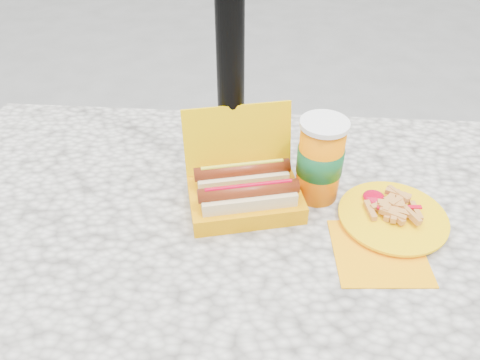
{
  "coord_description": "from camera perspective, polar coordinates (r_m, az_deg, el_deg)",
  "views": [
    {
      "loc": [
        0.07,
        -0.61,
        1.34
      ],
      "look_at": [
        0.02,
        0.07,
        0.8
      ],
      "focal_mm": 35.0,
      "sensor_mm": 36.0,
      "label": 1
    }
  ],
  "objects": [
    {
      "name": "picnic_table",
      "position": [
        0.93,
        -1.81,
        -10.32
      ],
      "size": [
        1.2,
        0.8,
        0.75
      ],
      "color": "beige",
      "rests_on": "ground"
    },
    {
      "name": "hotdog_box",
      "position": [
        0.86,
        0.57,
        -1.16
      ],
      "size": [
        0.24,
        0.21,
        0.17
      ],
      "rotation": [
        0.0,
        0.0,
        0.25
      ],
      "color": "#FFC200",
      "rests_on": "picnic_table"
    },
    {
      "name": "fries_plate",
      "position": [
        0.89,
        17.95,
        -4.4
      ],
      "size": [
        0.22,
        0.26,
        0.04
      ],
      "rotation": [
        0.0,
        0.0,
        -0.12
      ],
      "color": "#FF9F04",
      "rests_on": "picnic_table"
    },
    {
      "name": "soda_cup",
      "position": [
        0.87,
        9.73,
        2.45
      ],
      "size": [
        0.09,
        0.09,
        0.16
      ],
      "rotation": [
        0.0,
        0.0,
        0.02
      ],
      "color": "#FF7A00",
      "rests_on": "picnic_table"
    }
  ]
}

